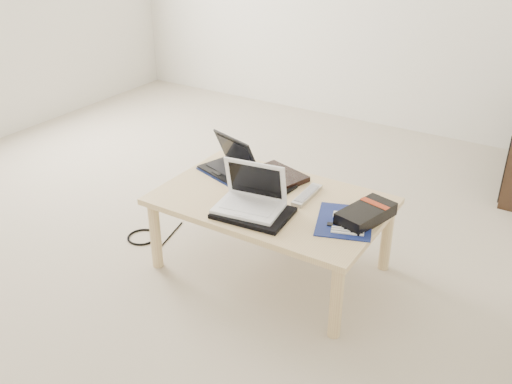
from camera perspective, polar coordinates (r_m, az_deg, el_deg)
The scene contains 13 objects.
ground at distance 3.51m, azimuth -6.36°, elevation -1.76°, with size 4.00×4.00×0.00m, color #B6A794.
coffee_table at distance 2.79m, azimuth 1.52°, elevation -1.53°, with size 1.10×0.70×0.40m.
book at distance 2.96m, azimuth 1.94°, elevation 1.55°, with size 0.34×0.31×0.03m.
netbook at distance 3.03m, azimuth -2.58°, elevation 2.79°, with size 0.34×0.29×0.20m.
tablet at distance 2.87m, azimuth 0.80°, elevation 0.58°, with size 0.29×0.24×0.01m.
remote at distance 2.79m, azimuth 5.12°, elevation -0.29°, with size 0.06×0.24×0.02m.
neoprene_sleeve at distance 2.63m, azimuth -0.29°, elevation -2.10°, with size 0.34×0.25×0.02m, color black.
white_laptop at distance 2.64m, azimuth -0.52°, elevation -0.63°, with size 0.33×0.26×0.22m.
motherboard at distance 2.61m, azimuth 8.89°, elevation -2.89°, with size 0.33×0.37×0.01m.
gpu_box at distance 2.62m, azimuth 10.93°, elevation -2.17°, with size 0.21×0.31×0.06m.
cable_coil at distance 2.83m, azimuth -0.08°, elevation 0.17°, with size 0.11×0.11×0.01m, color black.
floor_cable_coil at distance 3.27m, azimuth -11.30°, elevation -4.43°, with size 0.17×0.17×0.01m, color black.
floor_cable_trail at distance 3.25m, azimuth -8.70°, elevation -4.50°, with size 0.01×0.01×0.34m, color black.
Camera 1 is at (1.94, -2.38, 1.71)m, focal length 40.00 mm.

